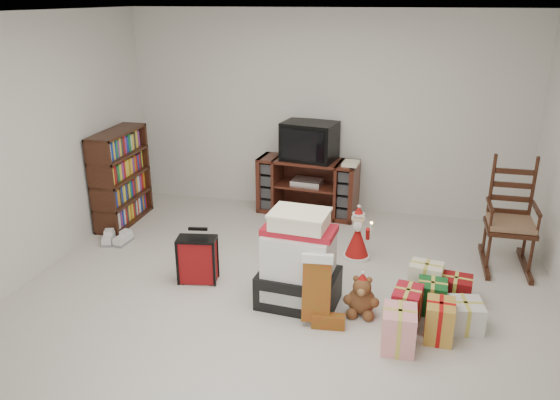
% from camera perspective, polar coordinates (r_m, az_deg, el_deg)
% --- Properties ---
extents(room, '(5.01, 5.01, 2.51)m').
position_cam_1_polar(room, '(4.52, -0.00, 2.88)').
color(room, beige).
rests_on(room, ground).
extents(tv_stand, '(1.28, 0.57, 0.71)m').
position_cam_1_polar(tv_stand, '(6.92, 2.91, 1.41)').
color(tv_stand, '#4C1B15').
rests_on(tv_stand, floor).
extents(bookshelf, '(0.31, 0.93, 1.14)m').
position_cam_1_polar(bookshelf, '(6.87, -16.28, 2.13)').
color(bookshelf, '#3E1E10').
rests_on(bookshelf, floor).
extents(rocking_chair, '(0.48, 0.78, 1.17)m').
position_cam_1_polar(rocking_chair, '(6.04, 22.77, -2.70)').
color(rocking_chair, '#3E1E10').
rests_on(rocking_chair, floor).
extents(gift_pile, '(0.74, 0.57, 0.87)m').
position_cam_1_polar(gift_pile, '(4.87, 1.99, -6.82)').
color(gift_pile, black).
rests_on(gift_pile, floor).
extents(red_suitcase, '(0.38, 0.24, 0.54)m').
position_cam_1_polar(red_suitcase, '(5.35, -8.60, -6.18)').
color(red_suitcase, maroon).
rests_on(red_suitcase, floor).
extents(stocking, '(0.31, 0.16, 0.65)m').
position_cam_1_polar(stocking, '(4.61, 3.84, -9.36)').
color(stocking, '#0F710C').
rests_on(stocking, floor).
extents(teddy_bear, '(0.24, 0.21, 0.36)m').
position_cam_1_polar(teddy_bear, '(4.87, 8.52, -10.03)').
color(teddy_bear, brown).
rests_on(teddy_bear, floor).
extents(santa_figurine, '(0.29, 0.27, 0.59)m').
position_cam_1_polar(santa_figurine, '(5.81, 8.09, -4.00)').
color(santa_figurine, '#9F1211').
rests_on(santa_figurine, floor).
extents(mrs_claus_figurine, '(0.29, 0.27, 0.59)m').
position_cam_1_polar(mrs_claus_figurine, '(5.79, 0.08, -3.89)').
color(mrs_claus_figurine, '#9F1211').
rests_on(mrs_claus_figurine, floor).
extents(sneaker_pair, '(0.34, 0.29, 0.10)m').
position_cam_1_polar(sneaker_pair, '(6.44, -16.78, -3.93)').
color(sneaker_pair, silver).
rests_on(sneaker_pair, floor).
extents(gift_cluster, '(0.80, 1.16, 0.27)m').
position_cam_1_polar(gift_cluster, '(4.92, 15.57, -10.60)').
color(gift_cluster, '#A3121F').
rests_on(gift_cluster, floor).
extents(crt_television, '(0.72, 0.58, 0.47)m').
position_cam_1_polar(crt_television, '(6.76, 3.10, 6.17)').
color(crt_television, black).
rests_on(crt_television, tv_stand).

